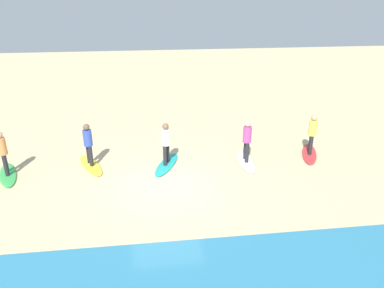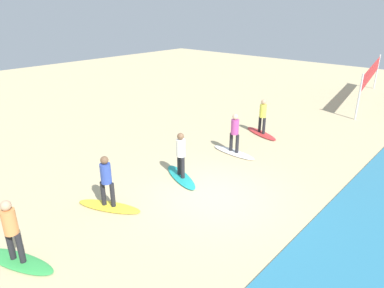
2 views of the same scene
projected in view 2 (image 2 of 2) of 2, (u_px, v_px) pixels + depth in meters
The scene contains 12 objects.
ground_plane at pixel (215, 196), 11.23m from camera, with size 60.00×60.00×0.00m, color #CCB789.
surfboard_red at pixel (261, 133), 16.60m from camera, with size 2.10×0.56×0.09m, color red.
surfer_red at pixel (263, 114), 16.23m from camera, with size 0.32×0.44×1.64m.
surfboard_white at pixel (234, 152), 14.46m from camera, with size 2.10×0.56×0.09m, color white.
surfer_white at pixel (235, 130), 14.09m from camera, with size 0.32×0.46×1.64m.
surfboard_teal at pixel (181, 177), 12.38m from camera, with size 2.10×0.56×0.09m, color teal.
surfer_teal at pixel (181, 152), 12.01m from camera, with size 0.32×0.43×1.64m.
surfboard_yellow at pixel (109, 206), 10.56m from camera, with size 2.10×0.56×0.09m, color yellow.
surfer_yellow at pixel (106, 178), 10.19m from camera, with size 0.32×0.43×1.64m.
surfboard_green at pixel (19, 261), 8.28m from camera, with size 2.10×0.56×0.09m, color green.
surfer_green at pixel (11, 227), 7.91m from camera, with size 0.32×0.44×1.64m.
volleyball_net at pixel (371, 74), 21.67m from camera, with size 8.97×1.63×2.50m.
Camera 2 is at (7.79, 5.98, 5.77)m, focal length 32.12 mm.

